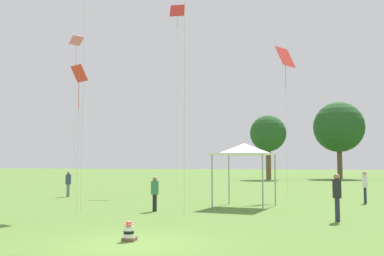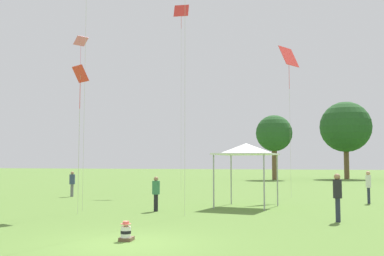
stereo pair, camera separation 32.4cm
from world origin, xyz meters
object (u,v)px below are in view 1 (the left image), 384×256
(person_standing_1, at_px, (68,182))
(distant_tree_0, at_px, (339,127))
(kite_3, at_px, (79,78))
(person_standing_5, at_px, (155,191))
(person_standing_6, at_px, (365,183))
(kite_8, at_px, (285,59))
(person_standing_3, at_px, (337,192))
(kite_1, at_px, (177,16))
(kite_9, at_px, (76,46))
(canopy_tent, at_px, (244,150))
(seated_toddler, at_px, (129,233))
(distant_tree_1, at_px, (268,134))

(person_standing_1, relative_size, distant_tree_0, 0.15)
(kite_3, bearing_deg, person_standing_5, -72.29)
(person_standing_6, distance_m, kite_8, 9.66)
(person_standing_3, bearing_deg, kite_1, -152.52)
(kite_3, height_order, kite_8, kite_8)
(person_standing_1, distance_m, person_standing_6, 18.31)
(person_standing_3, distance_m, distant_tree_0, 49.37)
(person_standing_6, xyz_separation_m, kite_8, (-4.53, 3.02, 7.98))
(person_standing_5, distance_m, kite_8, 14.12)
(kite_9, height_order, distant_tree_0, kite_9)
(kite_3, height_order, distant_tree_0, distant_tree_0)
(distant_tree_0, bearing_deg, person_standing_1, -112.48)
(canopy_tent, bearing_deg, distant_tree_0, 83.97)
(person_standing_5, bearing_deg, person_standing_6, -74.43)
(person_standing_1, height_order, kite_3, kite_3)
(canopy_tent, distance_m, kite_3, 8.84)
(seated_toddler, bearing_deg, person_standing_5, 97.28)
(person_standing_5, xyz_separation_m, kite_8, (4.88, 10.46, 8.13))
(person_standing_6, bearing_deg, kite_9, -52.74)
(kite_1, xyz_separation_m, distant_tree_1, (3.17, 27.24, -7.94))
(seated_toddler, xyz_separation_m, kite_9, (-13.38, 17.92, 10.99))
(kite_1, height_order, distant_tree_0, kite_1)
(person_standing_3, relative_size, kite_1, 0.12)
(seated_toddler, bearing_deg, distant_tree_0, 73.73)
(distant_tree_1, bearing_deg, person_standing_6, -73.13)
(person_standing_6, relative_size, kite_3, 0.27)
(canopy_tent, relative_size, kite_9, 0.27)
(seated_toddler, relative_size, kite_3, 0.09)
(person_standing_1, height_order, canopy_tent, canopy_tent)
(kite_3, bearing_deg, canopy_tent, -69.71)
(person_standing_5, height_order, distant_tree_1, distant_tree_1)
(person_standing_1, xyz_separation_m, person_standing_6, (18.28, 0.94, 0.10))
(kite_1, distance_m, distant_tree_1, 28.55)
(kite_8, relative_size, kite_9, 0.82)
(seated_toddler, height_order, person_standing_5, person_standing_5)
(kite_3, distance_m, kite_9, 16.02)
(kite_1, xyz_separation_m, kite_9, (-6.96, -3.69, -2.87))
(person_standing_3, height_order, kite_8, kite_8)
(canopy_tent, bearing_deg, kite_9, 153.80)
(person_standing_3, bearing_deg, distant_tree_1, -178.88)
(kite_1, distance_m, kite_9, 8.38)
(distant_tree_0, height_order, distant_tree_1, distant_tree_0)
(person_standing_6, xyz_separation_m, distant_tree_0, (-1.19, 40.35, 6.22))
(distant_tree_0, bearing_deg, kite_1, -110.04)
(kite_9, bearing_deg, distant_tree_0, -132.87)
(canopy_tent, bearing_deg, kite_1, 124.94)
(seated_toddler, relative_size, person_standing_6, 0.32)
(person_standing_5, bearing_deg, canopy_tent, -69.59)
(person_standing_3, xyz_separation_m, kite_8, (-3.09, 11.65, 7.97))
(person_standing_1, bearing_deg, distant_tree_1, 80.95)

